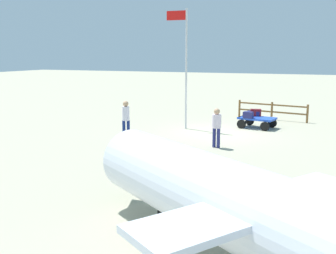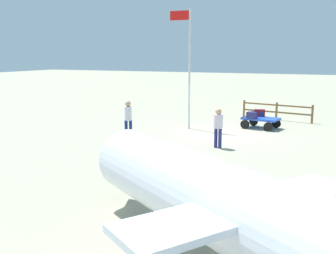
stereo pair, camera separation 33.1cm
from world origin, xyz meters
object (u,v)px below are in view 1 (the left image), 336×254
Objects in this scene: worker_lead at (217,124)px; worker_trailing at (126,117)px; luggage_cart at (257,120)px; suitcase_tan at (248,115)px; airplane_near at (245,209)px; flagpole at (184,60)px; suitcase_maroon at (256,113)px; suitcase_navy at (253,113)px.

worker_trailing is at bearing 0.69° from worker_lead.
suitcase_tan reaches higher than luggage_cart.
airplane_near is 13.90m from flagpole.
worker_lead is 0.27× the size of flagpole.
worker_trailing is 0.29× the size of flagpole.
worker_lead reaches higher than suitcase_maroon.
suitcase_maroon is 7.26m from worker_trailing.
worker_trailing reaches higher than suitcase_maroon.
flagpole is (3.42, 1.57, 3.06)m from luggage_cart.
worker_lead is at bearing -71.75° from airplane_near.
worker_trailing is 11.44m from airplane_near.
luggage_cart is 1.20× the size of worker_lead.
suitcase_tan is 4.67m from worker_lead.
suitcase_maroon is at bearing -96.43° from worker_lead.
flagpole is (5.64, -12.49, 2.28)m from airplane_near.
suitcase_tan is at bearing 73.52° from suitcase_maroon.
worker_trailing is at bearing 50.19° from suitcase_navy.
suitcase_tan is 0.29× the size of worker_trailing.
suitcase_tan is 13.92m from airplane_near.
flagpole is at bearing -52.45° from worker_lead.
suitcase_tan is 4.27m from flagpole.
suitcase_tan is 0.84m from suitcase_navy.
worker_lead is at bearing 127.55° from flagpole.
suitcase_navy reaches higher than luggage_cart.
suitcase_navy is at bearing -147.56° from flagpole.
airplane_near is (-2.97, 9.02, 0.23)m from worker_lead.
suitcase_navy is (0.12, -0.03, -0.06)m from suitcase_maroon.
suitcase_navy is 0.42× the size of worker_lead.
suitcase_tan reaches higher than suitcase_navy.
airplane_near reaches higher than worker_trailing.
luggage_cart is at bearing -155.40° from flagpole.
luggage_cart is 14.25m from airplane_near.
suitcase_navy is at bearing -95.16° from worker_lead.
suitcase_navy is 14.72m from airplane_near.
suitcase_navy is at bearing -16.27° from suitcase_maroon.
airplane_near reaches higher than luggage_cart.
suitcase_maroon reaches higher than suitcase_tan.
worker_trailing is at bearing -51.66° from airplane_near.
worker_trailing reaches higher than suitcase_tan.
worker_trailing reaches higher than suitcase_navy.
suitcase_navy is 0.39× the size of worker_trailing.
suitcase_maroon is at bearing 163.73° from suitcase_navy.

